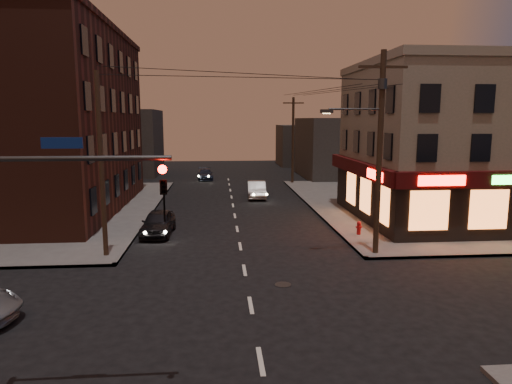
{
  "coord_description": "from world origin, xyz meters",
  "views": [
    {
      "loc": [
        -1.14,
        -16.1,
        6.87
      ],
      "look_at": [
        0.76,
        6.77,
        3.2
      ],
      "focal_mm": 32.0,
      "sensor_mm": 36.0,
      "label": 1
    }
  ],
  "objects": [
    {
      "name": "ground",
      "position": [
        0.0,
        0.0,
        0.0
      ],
      "size": [
        120.0,
        120.0,
        0.0
      ],
      "primitive_type": "plane",
      "color": "black",
      "rests_on": "ground"
    },
    {
      "name": "sidewalk_ne",
      "position": [
        18.0,
        19.0,
        0.07
      ],
      "size": [
        24.0,
        28.0,
        0.15
      ],
      "primitive_type": "cube",
      "color": "#514F4C",
      "rests_on": "ground"
    },
    {
      "name": "pizza_building",
      "position": [
        15.93,
        13.43,
        5.35
      ],
      "size": [
        15.85,
        12.85,
        10.5
      ],
      "color": "gray",
      "rests_on": "sidewalk_ne"
    },
    {
      "name": "brick_apartment",
      "position": [
        -14.5,
        19.0,
        6.65
      ],
      "size": [
        12.0,
        20.0,
        13.0
      ],
      "primitive_type": "cube",
      "color": "#451F16",
      "rests_on": "sidewalk_nw"
    },
    {
      "name": "bg_building_ne_a",
      "position": [
        14.0,
        38.0,
        3.5
      ],
      "size": [
        10.0,
        12.0,
        7.0
      ],
      "primitive_type": "cube",
      "color": "#3F3D3A",
      "rests_on": "ground"
    },
    {
      "name": "bg_building_nw",
      "position": [
        -13.0,
        42.0,
        4.0
      ],
      "size": [
        9.0,
        10.0,
        8.0
      ],
      "primitive_type": "cube",
      "color": "#3F3D3A",
      "rests_on": "ground"
    },
    {
      "name": "bg_building_ne_b",
      "position": [
        12.0,
        52.0,
        3.0
      ],
      "size": [
        8.0,
        8.0,
        6.0
      ],
      "primitive_type": "cube",
      "color": "#3F3D3A",
      "rests_on": "ground"
    },
    {
      "name": "utility_pole_main",
      "position": [
        6.68,
        5.8,
        5.76
      ],
      "size": [
        4.2,
        0.44,
        10.0
      ],
      "color": "#382619",
      "rests_on": "sidewalk_ne"
    },
    {
      "name": "utility_pole_far",
      "position": [
        6.8,
        32.0,
        4.65
      ],
      "size": [
        0.26,
        0.26,
        9.0
      ],
      "primitive_type": "cylinder",
      "color": "#382619",
      "rests_on": "sidewalk_ne"
    },
    {
      "name": "utility_pole_west",
      "position": [
        -6.8,
        6.5,
        4.65
      ],
      "size": [
        0.24,
        0.24,
        9.0
      ],
      "primitive_type": "cylinder",
      "color": "#382619",
      "rests_on": "sidewalk_nw"
    },
    {
      "name": "traffic_signal",
      "position": [
        -5.57,
        -5.6,
        4.16
      ],
      "size": [
        4.49,
        0.32,
        6.47
      ],
      "color": "#333538",
      "rests_on": "ground"
    },
    {
      "name": "sedan_near",
      "position": [
        -4.79,
        11.01,
        0.73
      ],
      "size": [
        1.93,
        4.36,
        1.46
      ],
      "primitive_type": "imported",
      "rotation": [
        0.0,
        0.0,
        -0.05
      ],
      "color": "black",
      "rests_on": "ground"
    },
    {
      "name": "sedan_mid",
      "position": [
        2.21,
        23.52,
        0.73
      ],
      "size": [
        1.76,
        4.5,
        1.46
      ],
      "primitive_type": "imported",
      "rotation": [
        0.0,
        0.0,
        -0.05
      ],
      "color": "gray",
      "rests_on": "ground"
    },
    {
      "name": "sedan_far",
      "position": [
        -2.65,
        36.24,
        0.61
      ],
      "size": [
        1.96,
        4.29,
        1.22
      ],
      "primitive_type": "imported",
      "rotation": [
        0.0,
        0.0,
        0.06
      ],
      "color": "#181F31",
      "rests_on": "ground"
    },
    {
      "name": "fire_hydrant",
      "position": [
        7.07,
        9.47,
        0.59
      ],
      "size": [
        0.34,
        0.34,
        0.8
      ],
      "rotation": [
        0.0,
        0.0,
        0.03
      ],
      "color": "maroon",
      "rests_on": "sidewalk_ne"
    }
  ]
}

